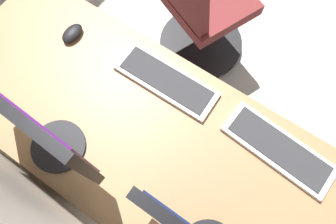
# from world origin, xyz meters

# --- Properties ---
(desk) EXTENTS (1.88, 0.70, 0.73)m
(desk) POSITION_xyz_m (-0.04, 1.59, 0.66)
(desk) COLOR #936D47
(desk) RESTS_ON ground
(drawer_pedestal) EXTENTS (0.40, 0.51, 0.69)m
(drawer_pedestal) POSITION_xyz_m (0.28, 1.62, 0.35)
(drawer_pedestal) COLOR #936D47
(drawer_pedestal) RESTS_ON ground
(monitor_primary) EXTENTS (0.48, 0.20, 0.46)m
(monitor_primary) POSITION_xyz_m (0.26, 1.81, 0.99)
(monitor_primary) COLOR black
(monitor_primary) RESTS_ON desk
(keyboard_main) EXTENTS (0.43, 0.17, 0.02)m
(keyboard_main) POSITION_xyz_m (-0.41, 1.37, 0.74)
(keyboard_main) COLOR silver
(keyboard_main) RESTS_ON desk
(keyboard_spare) EXTENTS (0.42, 0.14, 0.02)m
(keyboard_spare) POSITION_xyz_m (0.08, 1.37, 0.74)
(keyboard_spare) COLOR silver
(keyboard_spare) RESTS_ON desk
(mouse_main) EXTENTS (0.06, 0.10, 0.03)m
(mouse_main) POSITION_xyz_m (0.53, 1.41, 0.75)
(mouse_main) COLOR black
(mouse_main) RESTS_ON desk
(office_chair) EXTENTS (0.57, 0.61, 0.97)m
(office_chair) POSITION_xyz_m (0.28, 0.78, 0.46)
(office_chair) COLOR maroon
(office_chair) RESTS_ON ground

